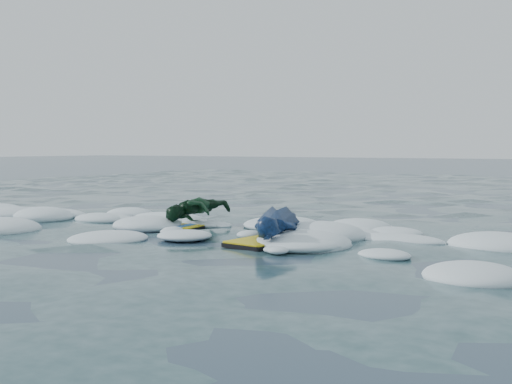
# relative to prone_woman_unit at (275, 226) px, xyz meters

# --- Properties ---
(ground) EXTENTS (120.00, 120.00, 0.00)m
(ground) POSITION_rel_prone_woman_unit_xyz_m (-0.65, -0.55, -0.21)
(ground) COLOR #18263B
(ground) RESTS_ON ground
(foam_band) EXTENTS (12.00, 3.10, 0.30)m
(foam_band) POSITION_rel_prone_woman_unit_xyz_m (-0.65, 0.49, -0.21)
(foam_band) COLOR white
(foam_band) RESTS_ON ground
(prone_woman_unit) EXTENTS (1.13, 1.71, 0.42)m
(prone_woman_unit) POSITION_rel_prone_woman_unit_xyz_m (0.00, 0.00, 0.00)
(prone_woman_unit) COLOR black
(prone_woman_unit) RESTS_ON ground
(prone_child_unit) EXTENTS (0.71, 1.21, 0.45)m
(prone_child_unit) POSITION_rel_prone_woman_unit_xyz_m (-1.74, 0.74, 0.01)
(prone_child_unit) COLOR black
(prone_child_unit) RESTS_ON ground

